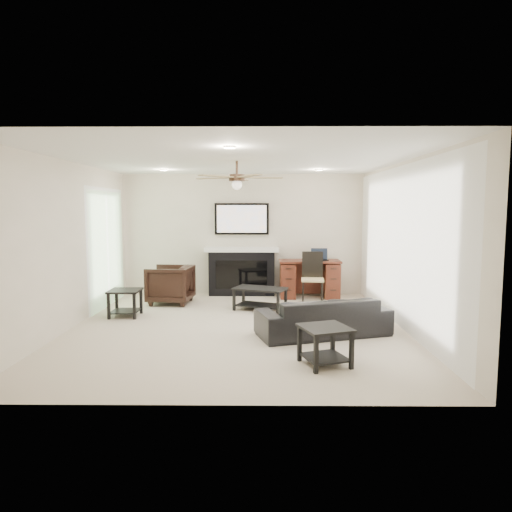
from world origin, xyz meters
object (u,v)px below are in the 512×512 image
object	(u,v)px
coffee_table	(260,299)
fireplace_unit	(242,249)
armchair	(170,284)
desk	(309,279)
sofa	(323,316)

from	to	relation	value
coffee_table	fireplace_unit	xyz separation A→B (m)	(-0.38, 1.38, 0.75)
armchair	desk	xyz separation A→B (m)	(2.70, 0.60, 0.02)
armchair	sofa	bearing A→B (deg)	55.89
armchair	coffee_table	distance (m)	1.79
sofa	fireplace_unit	distance (m)	3.32
armchair	desk	bearing A→B (deg)	107.96
armchair	fireplace_unit	distance (m)	1.67
fireplace_unit	desk	bearing A→B (deg)	-9.69
fireplace_unit	desk	world-z (taller)	fireplace_unit
coffee_table	desk	bearing A→B (deg)	70.21
fireplace_unit	desk	size ratio (longest dim) A/B	1.57
armchair	desk	world-z (taller)	desk
sofa	coffee_table	distance (m)	1.84
sofa	desk	xyz separation A→B (m)	(0.10, 2.75, 0.11)
armchair	coffee_table	bearing A→B (deg)	77.55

